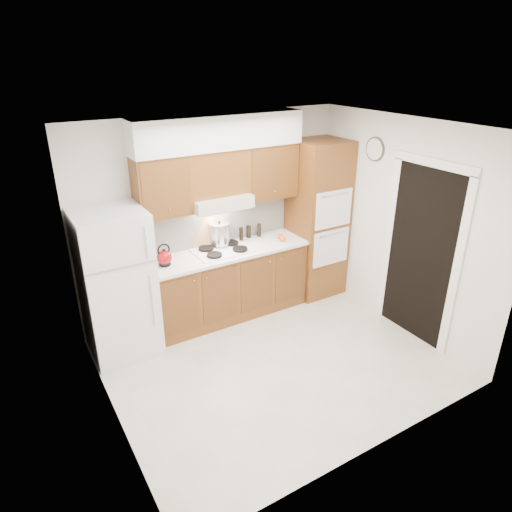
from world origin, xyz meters
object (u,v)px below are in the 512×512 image
Objects in this scene: kettle at (164,258)px; stock_pot at (220,234)px; oven_cabinet at (317,220)px; fridge at (117,284)px.

stock_pot is at bearing 5.20° from kettle.
fridge is at bearing -179.30° from oven_cabinet.
fridge is 0.78× the size of oven_cabinet.
oven_cabinet is at bearing -8.46° from kettle.
oven_cabinet reaches higher than stock_pot.
stock_pot reaches higher than kettle.
kettle is at bearing -166.33° from stock_pot.
fridge is at bearing 174.91° from kettle.
kettle is 0.65× the size of stock_pot.
fridge is 6.24× the size of stock_pot.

